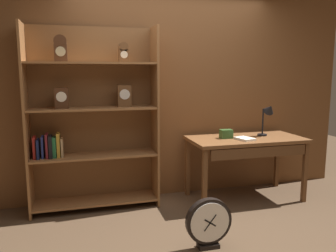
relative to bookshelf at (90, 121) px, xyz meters
The scene contains 8 objects.
ground_plane 1.82m from the bookshelf, 48.05° to the right, with size 10.00×10.00×0.00m, color #4C3826.
back_wood_panel 1.06m from the bookshelf, 11.75° to the left, with size 4.80×0.05×2.60m, color brown.
bookshelf is the anchor object (origin of this frame).
workbench 1.89m from the bookshelf, ahead, with size 1.40×0.70×0.78m.
desk_lamp 2.17m from the bookshelf, ahead, with size 0.19×0.19×0.42m.
toolbox_small 1.62m from the bookshelf, ahead, with size 0.15×0.10×0.11m, color #2D5123.
open_repair_manual 1.82m from the bookshelf, 11.44° to the right, with size 0.16×0.22×0.03m, color silver.
round_clock_large 1.76m from the bookshelf, 52.90° to the right, with size 0.42×0.11×0.46m.
Camera 1 is at (-1.15, -2.80, 1.57)m, focal length 36.22 mm.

